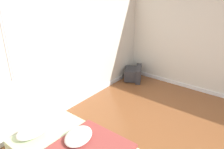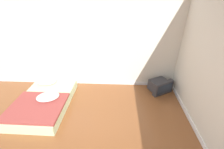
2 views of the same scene
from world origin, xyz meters
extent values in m
cube|color=silver|center=(0.00, 2.53, 1.30)|extent=(7.65, 0.06, 2.60)
cube|color=white|center=(0.00, 2.49, 0.04)|extent=(7.65, 0.02, 0.09)
cube|color=silver|center=(-0.31, 2.50, 1.59)|extent=(1.07, 0.01, 1.14)
cube|color=white|center=(-0.31, 2.49, 1.59)|extent=(1.00, 0.01, 1.07)
ellipsoid|color=white|center=(-0.87, 2.11, 0.29)|extent=(0.52, 0.34, 0.14)
ellipsoid|color=silver|center=(-0.54, 1.43, 0.31)|extent=(0.59, 0.50, 0.11)
cube|color=#333338|center=(2.17, 2.28, 0.17)|extent=(0.56, 0.48, 0.29)
cube|color=#333338|center=(2.27, 2.10, 0.18)|extent=(0.57, 0.39, 0.36)
cube|color=#283342|center=(2.30, 2.04, 0.19)|extent=(0.42, 0.23, 0.26)
camera|label=1|loc=(-2.29, -0.56, 2.44)|focal=35.00mm
camera|label=2|loc=(1.07, -1.23, 2.46)|focal=24.00mm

